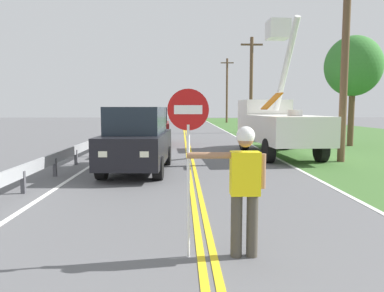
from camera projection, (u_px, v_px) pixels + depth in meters
The scene contains 14 objects.
centerline_yellow_left at pixel (186, 146), 20.51m from camera, with size 0.11×110.00×0.01m, color yellow.
centerline_yellow_right at pixel (189, 146), 20.51m from camera, with size 0.11×110.00×0.01m, color yellow.
edge_line_right at pixel (253, 145), 20.62m from camera, with size 0.12×110.00×0.01m, color silver.
edge_line_left at pixel (122, 146), 20.41m from camera, with size 0.12×110.00×0.01m, color silver.
flagger_worker at pixel (244, 183), 5.13m from camera, with size 1.09×0.25×1.83m.
stop_sign_paddle at pixel (188, 135), 5.04m from camera, with size 0.56×0.04×2.33m.
utility_bucket_truck at pixel (276, 122), 16.63m from camera, with size 2.67×6.91×5.86m.
oncoming_suv_nearest at pixel (138, 139), 12.12m from camera, with size 2.09×4.68×2.10m.
oncoming_suv_second at pixel (153, 126), 21.07m from camera, with size 2.07×4.67×2.10m.
utility_pole_near at pixel (345, 56), 14.02m from camera, with size 1.80×0.28×7.64m.
utility_pole_mid at pixel (251, 83), 30.82m from camera, with size 1.80×0.28×7.82m.
utility_pole_far at pixel (227, 89), 51.93m from camera, with size 1.80×0.28×8.86m.
guardrail_left_shoulder at pixel (97, 142), 16.97m from camera, with size 0.10×32.00×0.71m.
roadside_tree_verge at pixel (353, 67), 19.96m from camera, with size 3.00×3.00×5.90m.
Camera 1 is at (-0.36, -0.41, 2.08)m, focal length 34.92 mm.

